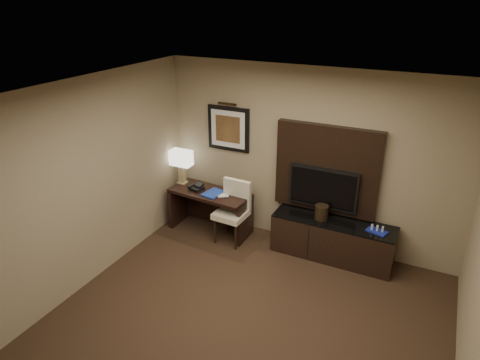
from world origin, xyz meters
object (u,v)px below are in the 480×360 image
Objects in this scene: desk_chair at (231,214)px; ice_bucket at (321,212)px; credenza at (332,239)px; table_lamp at (182,167)px; minibar_tray at (377,229)px; desk at (211,211)px; desk_phone at (197,187)px; tv at (323,188)px.

desk_chair reaches higher than ice_bucket.
credenza is 3.08× the size of table_lamp.
minibar_tray is at bearing -3.27° from credenza.
minibar_tray is (0.60, -0.04, 0.35)m from credenza.
desk_chair is at bearing -13.98° from desk.
desk is 2.60m from minibar_tray.
desk is 0.49m from desk_chair.
table_lamp is 2.83× the size of desk_phone.
minibar_tray is at bearing 5.76° from desk.
desk is 0.86m from table_lamp.
ice_bucket is 0.79m from minibar_tray.
tv is at bearing 167.90° from minibar_tray.
tv is 0.93m from minibar_tray.
ice_bucket reaches higher than desk.
desk_chair reaches higher than desk.
minibar_tray is at bearing -0.62° from table_lamp.
tv is 4.70× the size of ice_bucket.
tv is 2.01m from desk_phone.
minibar_tray is at bearing 8.35° from desk_chair.
table_lamp is 2.11× the size of minibar_tray.
desk_chair is 1.38m from ice_bucket.
desk_phone is 0.75× the size of minibar_tray.
credenza is 0.45m from ice_bucket.
desk is at bearing 164.33° from desk_chair.
table_lamp reaches higher than desk_chair.
table_lamp is at bearing 174.97° from desk.
credenza is 8.70× the size of desk_phone.
desk is 1.30× the size of tv.
table_lamp is at bearing 169.27° from desk_chair.
desk_phone is 2.81m from minibar_tray.
desk_phone is 2.02m from ice_bucket.
desk is at bearing -177.35° from ice_bucket.
desk_chair is 1.17m from table_lamp.
desk is 1.89m from tv.
table_lamp reaches higher than desk_phone.
ice_bucket reaches higher than desk_phone.
desk_chair reaches higher than credenza.
table_lamp is 2.38m from ice_bucket.
table_lamp is (-1.03, 0.24, 0.50)m from desk_chair.
tv reaches higher than credenza.
table_lamp is (-2.32, -0.14, -0.04)m from tv.
desk_phone is at bearing -176.75° from ice_bucket.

